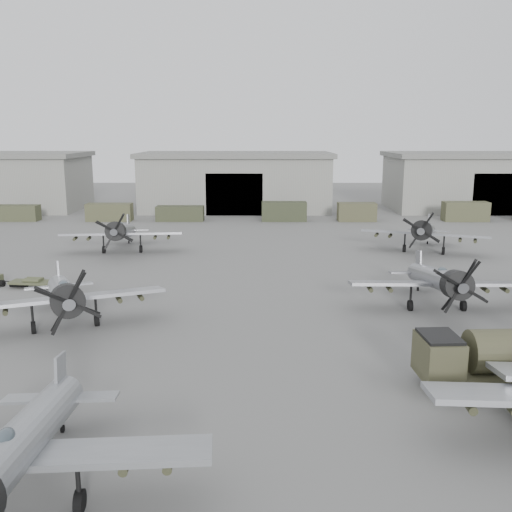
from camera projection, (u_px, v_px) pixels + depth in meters
The scene contains 16 objects.
ground at pixel (189, 375), 27.89m from camera, with size 220.00×220.00×0.00m, color slate.
hangar_center at pixel (236, 181), 87.53m from camera, with size 29.00×14.80×8.70m.
hangar_right at pixel (483, 181), 87.40m from camera, with size 29.00×14.80×8.70m.
support_truck_1 at pixel (17, 213), 76.64m from camera, with size 5.68×2.20×2.10m, color #41452D.
support_truck_2 at pixel (109, 212), 76.57m from camera, with size 6.04×2.20×2.35m, color #494A30.
support_truck_3 at pixel (180, 213), 76.57m from camera, with size 6.35×2.20×2.00m, color #373B27.
support_truck_4 at pixel (284, 211), 76.47m from camera, with size 5.99×2.20×2.57m, color #343925.
support_truck_5 at pixel (357, 212), 76.44m from camera, with size 5.07×2.20×2.45m, color #494930.
support_truck_6 at pixel (465, 211), 76.38m from camera, with size 5.93×2.20×2.59m, color #484A30.
aircraft_near_1 at pixel (13, 452), 17.14m from camera, with size 12.07×10.86×4.81m.
aircraft_mid_1 at pixel (64, 295), 33.84m from camera, with size 11.86×10.73×4.82m.
aircraft_mid_2 at pixel (439, 280), 37.47m from camera, with size 11.65×10.48×4.68m.
aircraft_far_0 at pixel (121, 231), 55.75m from camera, with size 11.97×10.77×4.77m.
aircraft_far_1 at pixel (425, 231), 55.57m from camera, with size 12.16×10.98×4.91m.
fuel_tanker at pixel (498, 355), 26.03m from camera, with size 7.57×3.69×2.87m.
tug_trailer at pixel (6, 281), 43.86m from camera, with size 6.22×1.89×1.23m.
Camera 1 is at (3.39, -26.02, 11.60)m, focal length 40.00 mm.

